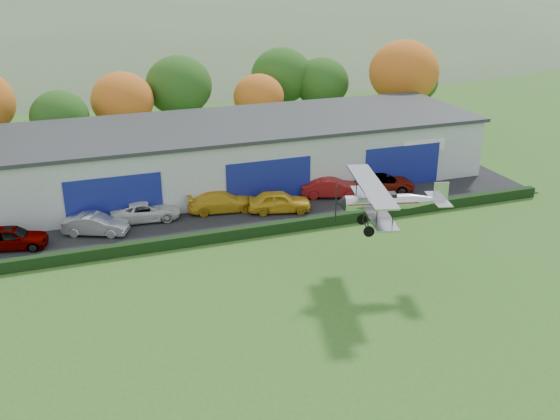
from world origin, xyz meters
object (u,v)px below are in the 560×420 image
object	(u,v)px
hangar	(247,151)
car_0	(11,237)
biplane	(387,200)
car_3	(222,202)
car_5	(331,187)
car_2	(145,211)
car_4	(279,201)
car_1	(96,224)
car_6	(383,183)

from	to	relation	value
hangar	car_0	size ratio (longest dim) A/B	8.60
hangar	biplane	world-z (taller)	biplane
biplane	hangar	bearing A→B (deg)	111.30
car_3	car_5	bearing A→B (deg)	-83.49
hangar	car_2	size ratio (longest dim) A/B	7.88
car_3	car_4	xyz separation A→B (m)	(4.16, -1.62, 0.06)
car_5	car_3	bearing A→B (deg)	107.97
car_2	biplane	size ratio (longest dim) A/B	0.66
car_0	car_4	distance (m)	19.27
car_5	car_1	bearing A→B (deg)	111.87
car_6	car_4	bearing A→B (deg)	123.03
car_1	car_5	bearing A→B (deg)	-62.72
car_0	car_5	world-z (taller)	car_5
car_4	biplane	size ratio (longest dim) A/B	0.62
car_1	car_2	xyz separation A→B (m)	(3.72, 1.44, -0.03)
car_0	car_3	size ratio (longest dim) A/B	0.89
car_2	car_1	bearing A→B (deg)	115.22
biplane	car_5	bearing A→B (deg)	93.15
hangar	car_6	size ratio (longest dim) A/B	7.83
car_6	car_2	bearing A→B (deg)	113.79
hangar	car_0	xyz separation A→B (m)	(-19.14, -8.25, -1.80)
car_0	biplane	size ratio (longest dim) A/B	0.60
car_3	car_4	world-z (taller)	car_4
car_3	car_4	bearing A→B (deg)	-104.74
car_6	car_3	bearing A→B (deg)	113.99
car_1	car_3	world-z (taller)	car_3
car_4	biplane	distance (m)	13.02
hangar	biplane	size ratio (longest dim) A/B	5.19
car_4	hangar	bearing A→B (deg)	14.33
car_4	car_6	size ratio (longest dim) A/B	0.94
car_4	car_6	xyz separation A→B (m)	(9.81, 1.42, -0.11)
car_3	car_1	bearing A→B (deg)	104.14
car_0	car_6	size ratio (longest dim) A/B	0.91
car_0	car_3	distance (m)	15.22
hangar	car_5	xyz separation A→B (m)	(5.21, -6.45, -1.80)
car_1	car_2	distance (m)	3.99
car_1	car_5	size ratio (longest dim) A/B	0.92
car_0	car_2	xyz separation A→B (m)	(9.28, 1.96, -0.09)
car_4	car_5	distance (m)	5.34
car_6	biplane	size ratio (longest dim) A/B	0.66
car_5	biplane	distance (m)	14.56
hangar	car_6	distance (m)	12.10
car_2	car_4	bearing A→B (deg)	-95.93
car_1	car_6	world-z (taller)	car_1
car_0	hangar	bearing A→B (deg)	-54.70
car_1	car_3	xyz separation A→B (m)	(9.56, 1.28, 0.02)
biplane	car_2	bearing A→B (deg)	145.93
biplane	car_6	bearing A→B (deg)	75.44
car_1	car_4	distance (m)	13.72
car_1	car_4	world-z (taller)	car_4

